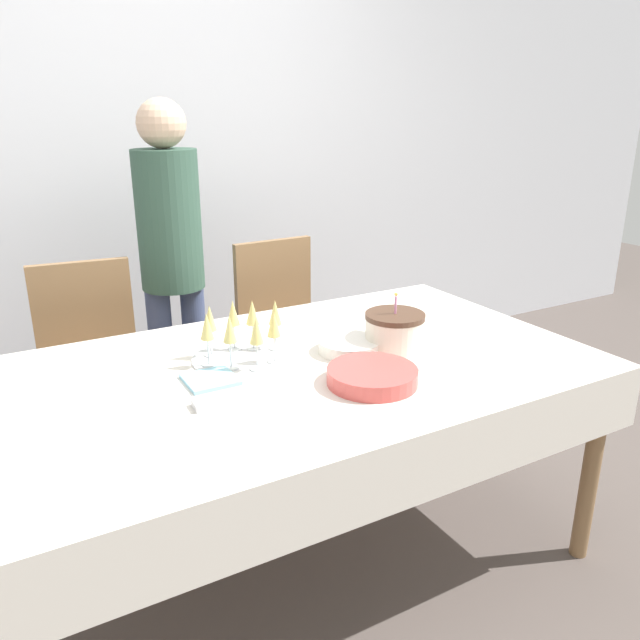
# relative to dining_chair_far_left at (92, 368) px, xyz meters

# --- Properties ---
(ground_plane) EXTENTS (12.00, 12.00, 0.00)m
(ground_plane) POSITION_rel_dining_chair_far_left_xyz_m (0.45, -0.88, -0.51)
(ground_plane) COLOR #564C47
(wall_back) EXTENTS (8.00, 0.05, 2.70)m
(wall_back) POSITION_rel_dining_chair_far_left_xyz_m (0.45, 0.76, 0.84)
(wall_back) COLOR silver
(wall_back) RESTS_ON ground_plane
(dining_table) EXTENTS (2.04, 1.13, 0.75)m
(dining_table) POSITION_rel_dining_chair_far_left_xyz_m (0.45, -0.88, 0.14)
(dining_table) COLOR silver
(dining_table) RESTS_ON ground_plane
(dining_chair_far_left) EXTENTS (0.46, 0.46, 0.94)m
(dining_chair_far_left) POSITION_rel_dining_chair_far_left_xyz_m (0.00, 0.00, 0.00)
(dining_chair_far_left) COLOR olive
(dining_chair_far_left) RESTS_ON ground_plane
(dining_chair_far_right) EXTENTS (0.44, 0.44, 0.94)m
(dining_chair_far_right) POSITION_rel_dining_chair_far_left_xyz_m (0.89, 0.00, 0.00)
(dining_chair_far_right) COLOR olive
(dining_chair_far_right) RESTS_ON ground_plane
(birthday_cake) EXTENTS (0.20, 0.20, 0.20)m
(birthday_cake) POSITION_rel_dining_chair_far_left_xyz_m (0.86, -0.92, 0.30)
(birthday_cake) COLOR silver
(birthday_cake) RESTS_ON dining_table
(champagne_tray) EXTENTS (0.34, 0.34, 0.18)m
(champagne_tray) POSITION_rel_dining_chair_far_left_xyz_m (0.37, -0.76, 0.33)
(champagne_tray) COLOR silver
(champagne_tray) RESTS_ON dining_table
(plate_stack_main) EXTENTS (0.27, 0.27, 0.05)m
(plate_stack_main) POSITION_rel_dining_chair_far_left_xyz_m (0.63, -1.12, 0.26)
(plate_stack_main) COLOR #CC4C47
(plate_stack_main) RESTS_ON dining_table
(plate_stack_dessert) EXTENTS (0.21, 0.21, 0.04)m
(plate_stack_dessert) POSITION_rel_dining_chair_far_left_xyz_m (0.71, -0.87, 0.26)
(plate_stack_dessert) COLOR silver
(plate_stack_dessert) RESTS_ON dining_table
(cake_knife) EXTENTS (0.30, 0.05, 0.00)m
(cake_knife) POSITION_rel_dining_chair_far_left_xyz_m (0.91, -1.12, 0.24)
(cake_knife) COLOR silver
(cake_knife) RESTS_ON dining_table
(fork_pile) EXTENTS (0.17, 0.07, 0.02)m
(fork_pile) POSITION_rel_dining_chair_far_left_xyz_m (0.19, -1.03, 0.25)
(fork_pile) COLOR silver
(fork_pile) RESTS_ON dining_table
(napkin_pile) EXTENTS (0.15, 0.15, 0.01)m
(napkin_pile) POSITION_rel_dining_chair_far_left_xyz_m (0.21, -0.87, 0.24)
(napkin_pile) COLOR #8CC6E0
(napkin_pile) RESTS_ON dining_table
(person_standing) EXTENTS (0.28, 0.28, 1.58)m
(person_standing) POSITION_rel_dining_chair_far_left_xyz_m (0.42, 0.16, 0.44)
(person_standing) COLOR #3F4C72
(person_standing) RESTS_ON ground_plane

